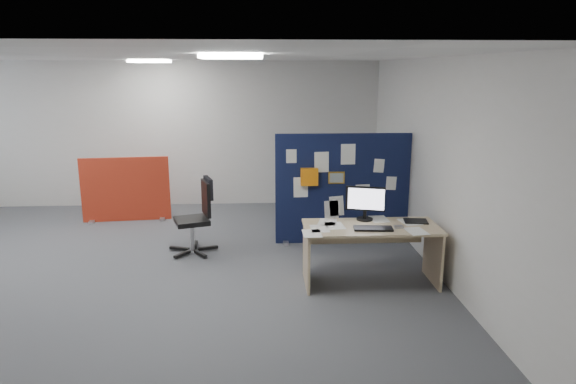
{
  "coord_description": "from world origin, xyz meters",
  "views": [
    {
      "loc": [
        2.26,
        -6.2,
        2.56
      ],
      "look_at": [
        2.62,
        0.25,
        1.0
      ],
      "focal_mm": 32.0,
      "sensor_mm": 36.0,
      "label": 1
    }
  ],
  "objects_px": {
    "red_divider": "(126,190)",
    "office_chair": "(199,211)",
    "main_desk": "(370,239)",
    "monitor_main": "(365,202)",
    "navy_divider": "(341,189)"
  },
  "relations": [
    {
      "from": "main_desk",
      "to": "monitor_main",
      "type": "xyz_separation_m",
      "value": [
        -0.03,
        0.21,
        0.41
      ]
    },
    {
      "from": "navy_divider",
      "to": "red_divider",
      "type": "xyz_separation_m",
      "value": [
        -3.49,
        1.32,
        -0.28
      ]
    },
    {
      "from": "navy_divider",
      "to": "main_desk",
      "type": "bearing_deg",
      "value": -85.58
    },
    {
      "from": "monitor_main",
      "to": "office_chair",
      "type": "height_order",
      "value": "monitor_main"
    },
    {
      "from": "red_divider",
      "to": "main_desk",
      "type": "bearing_deg",
      "value": -43.41
    },
    {
      "from": "navy_divider",
      "to": "office_chair",
      "type": "relative_size",
      "value": 1.89
    },
    {
      "from": "navy_divider",
      "to": "monitor_main",
      "type": "distance_m",
      "value": 1.31
    },
    {
      "from": "navy_divider",
      "to": "main_desk",
      "type": "relative_size",
      "value": 1.24
    },
    {
      "from": "monitor_main",
      "to": "navy_divider",
      "type": "bearing_deg",
      "value": 109.57
    },
    {
      "from": "monitor_main",
      "to": "red_divider",
      "type": "xyz_separation_m",
      "value": [
        -3.58,
        2.61,
        -0.43
      ]
    },
    {
      "from": "main_desk",
      "to": "monitor_main",
      "type": "height_order",
      "value": "monitor_main"
    },
    {
      "from": "monitor_main",
      "to": "red_divider",
      "type": "distance_m",
      "value": 4.45
    },
    {
      "from": "navy_divider",
      "to": "main_desk",
      "type": "distance_m",
      "value": 1.54
    },
    {
      "from": "main_desk",
      "to": "red_divider",
      "type": "relative_size",
      "value": 1.1
    },
    {
      "from": "red_divider",
      "to": "office_chair",
      "type": "relative_size",
      "value": 1.39
    }
  ]
}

